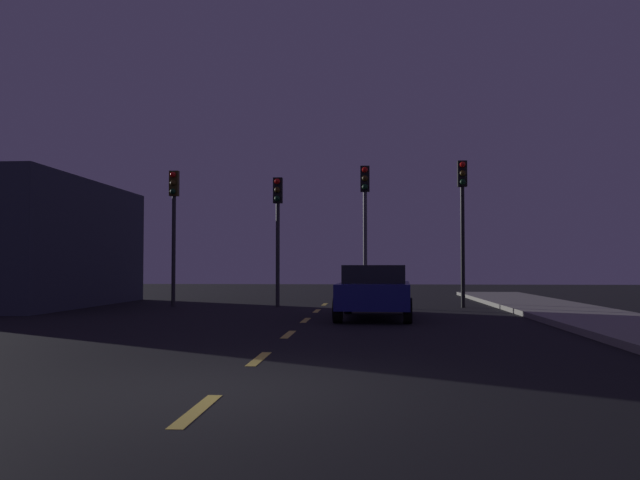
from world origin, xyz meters
TOP-DOWN VIEW (x-y plane):
  - ground_plane at (0.00, 7.00)m, footprint 80.00×80.00m
  - lane_stripe_nearest at (0.00, -1.20)m, footprint 0.16×1.60m
  - lane_stripe_second at (0.00, 2.60)m, footprint 0.16×1.60m
  - lane_stripe_third at (0.00, 6.40)m, footprint 0.16×1.60m
  - lane_stripe_fourth at (0.00, 10.20)m, footprint 0.16×1.60m
  - lane_stripe_fifth at (0.00, 14.00)m, footprint 0.16×1.60m
  - lane_stripe_sixth at (0.00, 17.80)m, footprint 0.16×1.60m
  - traffic_signal_far_left at (-5.28, 16.14)m, footprint 0.32×0.38m
  - traffic_signal_center_left at (-1.55, 16.14)m, footprint 0.32×0.38m
  - traffic_signal_center_right at (1.52, 16.14)m, footprint 0.32×0.38m
  - traffic_signal_far_right at (4.89, 16.14)m, footprint 0.32×0.38m
  - car_stopped_ahead at (1.83, 11.06)m, footprint 2.14×4.64m
  - storefront_left at (-10.67, 16.05)m, footprint 5.34×9.94m

SIDE VIEW (x-z plane):
  - ground_plane at x=0.00m, z-range 0.00..0.00m
  - lane_stripe_nearest at x=0.00m, z-range 0.00..0.01m
  - lane_stripe_second at x=0.00m, z-range 0.00..0.01m
  - lane_stripe_third at x=0.00m, z-range 0.00..0.01m
  - lane_stripe_fourth at x=0.00m, z-range 0.00..0.01m
  - lane_stripe_fifth at x=0.00m, z-range 0.00..0.01m
  - lane_stripe_sixth at x=0.00m, z-range 0.00..0.01m
  - car_stopped_ahead at x=1.83m, z-range 0.03..1.48m
  - storefront_left at x=-10.67m, z-range 0.00..4.44m
  - traffic_signal_center_left at x=-1.55m, z-range 0.93..5.48m
  - traffic_signal_far_left at x=-5.28m, z-range 0.97..5.80m
  - traffic_signal_center_right at x=1.52m, z-range 0.99..5.92m
  - traffic_signal_far_right at x=4.89m, z-range 1.01..6.09m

